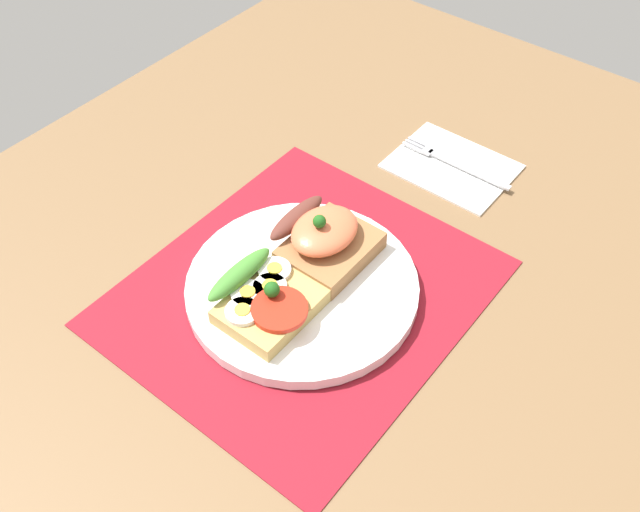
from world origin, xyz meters
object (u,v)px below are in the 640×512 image
at_px(sandwich_egg_tomato, 266,299).
at_px(sandwich_salmon, 324,238).
at_px(fork, 452,162).
at_px(plate, 302,287).
at_px(napkin, 452,165).

relative_size(sandwich_egg_tomato, sandwich_salmon, 1.02).
bearing_deg(sandwich_salmon, fork, -6.28).
bearing_deg(fork, sandwich_salmon, 173.72).
xyz_separation_m(sandwich_egg_tomato, fork, (0.32, -0.02, -0.02)).
bearing_deg(sandwich_egg_tomato, plate, -7.81).
relative_size(sandwich_egg_tomato, napkin, 0.69).
relative_size(napkin, fork, 0.97).
distance_m(sandwich_salmon, napkin, 0.23).
relative_size(plate, sandwich_salmon, 2.48).
distance_m(plate, sandwich_egg_tomato, 0.05).
height_order(plate, sandwich_salmon, sandwich_salmon).
xyz_separation_m(sandwich_salmon, fork, (0.23, -0.03, -0.03)).
bearing_deg(sandwich_egg_tomato, fork, -4.02).
bearing_deg(plate, sandwich_salmon, 10.62).
height_order(sandwich_egg_tomato, napkin, sandwich_egg_tomato).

